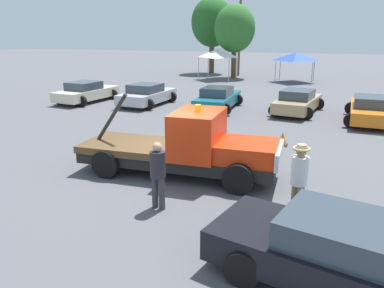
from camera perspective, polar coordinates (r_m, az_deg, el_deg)
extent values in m
plane|color=#545459|center=(12.03, -2.24, -4.57)|extent=(160.00, 160.00, 0.00)
cube|color=black|center=(11.85, -2.27, -2.19)|extent=(6.26, 2.10, 0.35)
cube|color=red|center=(11.19, 8.50, -1.08)|extent=(1.81, 1.79, 0.55)
cube|color=silver|center=(11.10, 13.15, -1.63)|extent=(0.21, 1.81, 0.50)
cube|color=red|center=(11.39, 0.90, 1.61)|extent=(1.45, 2.07, 1.38)
cube|color=brown|center=(12.35, -9.05, -0.22)|extent=(3.18, 2.16, 0.22)
cylinder|color=black|center=(12.45, -12.13, 3.98)|extent=(1.19, 0.18, 1.63)
cylinder|color=orange|center=(11.22, 0.92, 5.51)|extent=(0.18, 0.18, 0.20)
cylinder|color=black|center=(12.26, 8.72, -2.15)|extent=(0.88, 0.26, 0.88)
cylinder|color=black|center=(10.49, 7.06, -5.34)|extent=(0.88, 0.26, 0.88)
cylinder|color=black|center=(13.47, -8.96, -0.45)|extent=(0.88, 0.26, 0.88)
cylinder|color=black|center=(11.88, -13.02, -3.01)|extent=(0.88, 0.26, 0.88)
cube|color=black|center=(7.25, 24.71, -16.65)|extent=(5.63, 3.05, 0.60)
cube|color=#333D47|center=(7.00, 23.06, -12.43)|extent=(2.56, 2.13, 0.50)
cylinder|color=black|center=(8.44, 13.14, -12.10)|extent=(0.68, 0.22, 0.68)
cylinder|color=black|center=(7.01, 7.68, -18.26)|extent=(0.68, 0.22, 0.68)
cylinder|color=#847051|center=(9.55, 15.30, -8.12)|extent=(0.16, 0.16, 0.87)
cylinder|color=#847051|center=(9.40, 16.12, -8.61)|extent=(0.16, 0.16, 0.87)
cylinder|color=white|center=(9.18, 16.08, -3.93)|extent=(0.40, 0.40, 0.69)
sphere|color=#A87A56|center=(9.04, 16.31, -1.18)|extent=(0.24, 0.24, 0.24)
torus|color=tan|center=(9.01, 16.36, -0.68)|extent=(0.41, 0.41, 0.06)
cylinder|color=tan|center=(9.00, 16.38, -0.39)|extent=(0.21, 0.21, 0.11)
cylinder|color=#38383D|center=(9.58, -4.62, -7.55)|extent=(0.16, 0.16, 0.85)
cylinder|color=#38383D|center=(9.69, -5.66, -7.27)|extent=(0.16, 0.16, 0.85)
cylinder|color=#28282D|center=(9.35, -5.26, -3.12)|extent=(0.39, 0.39, 0.68)
sphere|color=tan|center=(9.21, -5.34, -0.46)|extent=(0.23, 0.23, 0.23)
cube|color=beige|center=(25.61, -15.72, 7.40)|extent=(2.31, 4.69, 0.60)
cube|color=#333D47|center=(25.37, -16.15, 8.54)|extent=(1.83, 2.05, 0.50)
cylinder|color=black|center=(27.36, -14.99, 7.58)|extent=(0.68, 0.22, 0.68)
cylinder|color=black|center=(26.25, -12.00, 7.42)|extent=(0.68, 0.22, 0.68)
cylinder|color=black|center=(25.14, -19.53, 6.45)|extent=(0.68, 0.22, 0.68)
cylinder|color=black|center=(23.92, -16.48, 6.25)|extent=(0.68, 0.22, 0.68)
cube|color=#B7B7BC|center=(23.75, -6.81, 7.22)|extent=(2.24, 4.46, 0.60)
cube|color=#333D47|center=(23.48, -7.13, 8.46)|extent=(1.83, 1.93, 0.50)
cylinder|color=black|center=(25.50, -6.90, 7.40)|extent=(0.68, 0.22, 0.68)
cylinder|color=black|center=(24.61, -3.16, 7.17)|extent=(0.68, 0.22, 0.68)
cylinder|color=black|center=(23.05, -10.66, 6.27)|extent=(0.68, 0.22, 0.68)
cylinder|color=black|center=(22.07, -6.67, 6.00)|extent=(0.68, 0.22, 0.68)
cube|color=#196670|center=(22.24, 3.96, 6.67)|extent=(1.87, 4.72, 0.60)
cube|color=#333D47|center=(21.93, 3.83, 7.99)|extent=(1.59, 2.00, 0.50)
cylinder|color=black|center=(24.01, 3.01, 6.93)|extent=(0.68, 0.22, 0.68)
cylinder|color=black|center=(23.62, 6.92, 6.68)|extent=(0.68, 0.22, 0.68)
cylinder|color=black|center=(21.01, 0.63, 5.58)|extent=(0.68, 0.22, 0.68)
cylinder|color=black|center=(20.56, 5.05, 5.27)|extent=(0.68, 0.22, 0.68)
cube|color=tan|center=(21.96, 15.81, 5.96)|extent=(2.44, 4.79, 0.60)
cube|color=#333D47|center=(21.65, 15.78, 7.30)|extent=(1.84, 2.13, 0.50)
cylinder|color=black|center=(23.68, 14.66, 6.29)|extent=(0.68, 0.22, 0.68)
cylinder|color=black|center=(23.33, 18.69, 5.81)|extent=(0.68, 0.22, 0.68)
cylinder|color=black|center=(20.72, 12.48, 5.03)|extent=(0.68, 0.22, 0.68)
cylinder|color=black|center=(20.33, 17.06, 4.48)|extent=(0.68, 0.22, 0.68)
cube|color=orange|center=(20.94, 25.41, 4.49)|extent=(1.95, 4.92, 0.60)
cube|color=#333D47|center=(20.61, 25.63, 5.86)|extent=(1.63, 2.10, 0.50)
cylinder|color=black|center=(22.57, 23.07, 5.02)|extent=(0.68, 0.22, 0.68)
cylinder|color=black|center=(19.33, 23.05, 3.28)|extent=(0.68, 0.22, 0.68)
cylinder|color=#9E9EA3|center=(35.93, 1.01, 11.30)|extent=(0.07, 0.07, 2.13)
cylinder|color=#9E9EA3|center=(35.08, 5.64, 11.10)|extent=(0.07, 0.07, 2.13)
cylinder|color=#9E9EA3|center=(38.71, 2.47, 11.66)|extent=(0.07, 0.07, 2.13)
cylinder|color=#9E9EA3|center=(37.92, 6.80, 11.46)|extent=(0.07, 0.07, 2.13)
pyramid|color=white|center=(36.78, 4.03, 13.69)|extent=(2.95, 2.95, 0.83)
cylinder|color=#9E9EA3|center=(34.88, 12.57, 10.60)|extent=(0.07, 0.07, 1.94)
cylinder|color=#9E9EA3|center=(34.59, 17.82, 10.17)|extent=(0.07, 0.07, 1.94)
cylinder|color=#9E9EA3|center=(37.99, 13.25, 11.01)|extent=(0.07, 0.07, 1.94)
cylinder|color=#9E9EA3|center=(37.73, 18.08, 10.61)|extent=(0.07, 0.07, 1.94)
pyramid|color=#2D4CB7|center=(36.16, 15.60, 12.73)|extent=(3.15, 3.15, 0.75)
cylinder|color=brown|center=(43.01, 3.01, 12.62)|extent=(0.57, 0.57, 2.85)
ellipsoid|color=#235B23|center=(42.93, 3.10, 18.05)|extent=(4.56, 4.56, 5.30)
cylinder|color=brown|center=(38.54, 6.35, 11.82)|extent=(0.50, 0.50, 2.48)
ellipsoid|color=#2D6B28|center=(38.42, 6.52, 17.10)|extent=(3.98, 3.98, 4.61)
cube|color=black|center=(15.47, 13.59, -0.12)|extent=(0.40, 0.40, 0.04)
cone|color=orange|center=(15.40, 13.66, 0.79)|extent=(0.36, 0.36, 0.55)
cylinder|color=brown|center=(40.67, 7.27, 16.64)|extent=(0.24, 0.24, 9.02)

